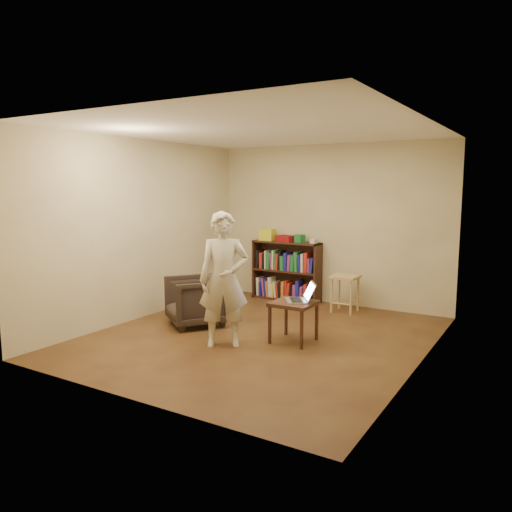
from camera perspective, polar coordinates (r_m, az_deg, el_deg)
The scene contains 15 objects.
floor at distance 6.51m, azimuth 0.47°, elevation -9.21°, with size 4.50×4.50×0.00m, color #412415.
ceiling at distance 6.26m, azimuth 0.49°, elevation 14.16°, with size 4.50×4.50×0.00m, color white.
wall_back at distance 8.27m, azimuth 8.45°, elevation 3.54°, with size 4.00×4.00×0.00m, color beige.
wall_left at distance 7.47m, azimuth -12.87°, elevation 2.97°, with size 4.50×4.50×0.00m, color beige.
wall_right at distance 5.52m, azimuth 18.66°, elevation 1.06°, with size 4.50×4.50×0.00m, color beige.
bookshelf at distance 8.53m, azimuth 3.53°, elevation -2.08°, with size 1.20×0.30×1.00m.
box_yellow at distance 8.61m, azimuth 1.27°, elevation 2.46°, with size 0.24×0.18×0.20m, color yellow.
red_cloth at distance 8.43m, azimuth 3.43°, elevation 2.00°, with size 0.31×0.23×0.10m, color maroon.
box_green at distance 8.30m, azimuth 5.02°, elevation 2.00°, with size 0.13×0.13×0.13m, color #1D6E35.
box_white at distance 8.21m, azimuth 6.60°, elevation 1.70°, with size 0.09×0.09×0.07m, color beige.
stool at distance 7.79m, azimuth 10.15°, elevation -3.00°, with size 0.39×0.39×0.57m.
armchair at distance 7.03m, azimuth -6.94°, elevation -5.12°, with size 0.73×0.75×0.68m, color #322921.
side_table at distance 6.22m, azimuth 4.32°, elevation -5.99°, with size 0.50×0.50×0.51m.
laptop at distance 6.22m, azimuth 5.21°, elevation -4.67°, with size 0.48×0.48×0.24m.
person at distance 5.99m, azimuth -3.70°, elevation -2.70°, with size 0.60×0.39×1.63m, color beige.
Camera 1 is at (3.17, -5.36, 1.92)m, focal length 35.00 mm.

